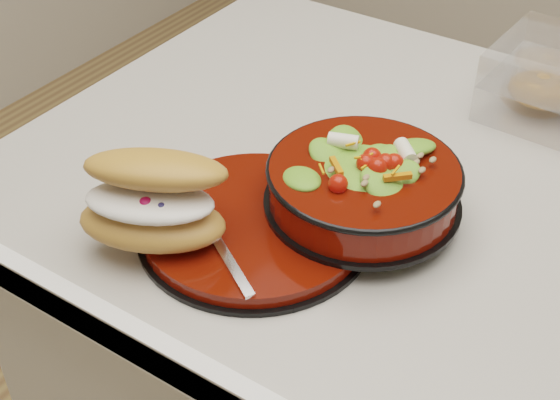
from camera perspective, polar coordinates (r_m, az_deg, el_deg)
The scene contains 4 objects.
dinner_plate at distance 0.85m, azimuth -1.86°, elevation -1.86°, with size 0.26×0.26×0.02m.
salad_bowl at distance 0.84m, azimuth 6.15°, elevation 1.54°, with size 0.22×0.22×0.09m.
croissant at distance 0.80m, azimuth -9.21°, elevation -0.05°, with size 0.18×0.16×0.09m.
fork at distance 0.80m, azimuth -4.38°, elevation -3.43°, with size 0.13×0.09×0.00m.
Camera 1 is at (0.14, -0.70, 1.45)m, focal length 50.00 mm.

